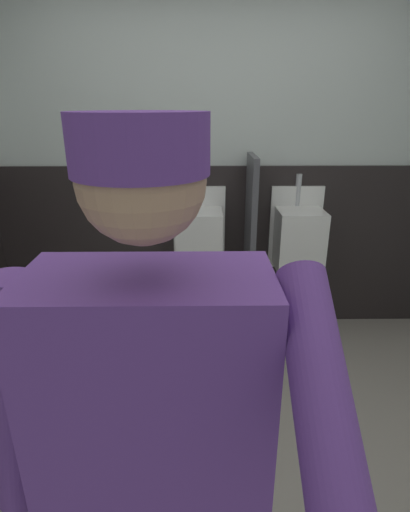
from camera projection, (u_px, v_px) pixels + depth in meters
name	position (u px, v px, depth m)	size (l,w,h in m)	color
ground_plane	(227.00, 479.00, 2.00)	(4.04, 3.73, 0.04)	gray
wall_back	(217.00, 145.00, 3.00)	(4.04, 0.12, 2.88)	silver
wainscot_band_back	(216.00, 248.00, 3.21)	(3.44, 0.03, 1.30)	black
urinal_left	(199.00, 238.00, 3.02)	(0.40, 0.34, 1.24)	white
urinal_middle	(298.00, 238.00, 3.03)	(0.40, 0.34, 1.24)	white
privacy_divider_panel	(251.00, 219.00, 2.90)	(0.04, 0.40, 0.90)	#4C4C51
person	(156.00, 457.00, 0.86)	(0.68, 0.60, 1.72)	#2D3342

